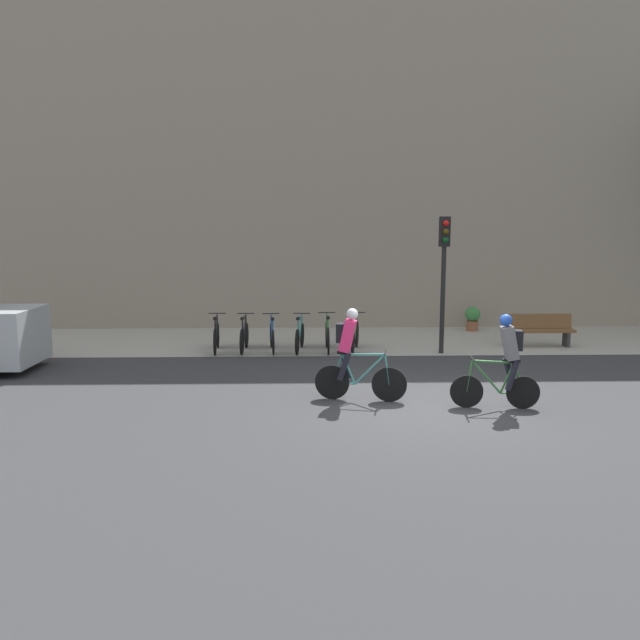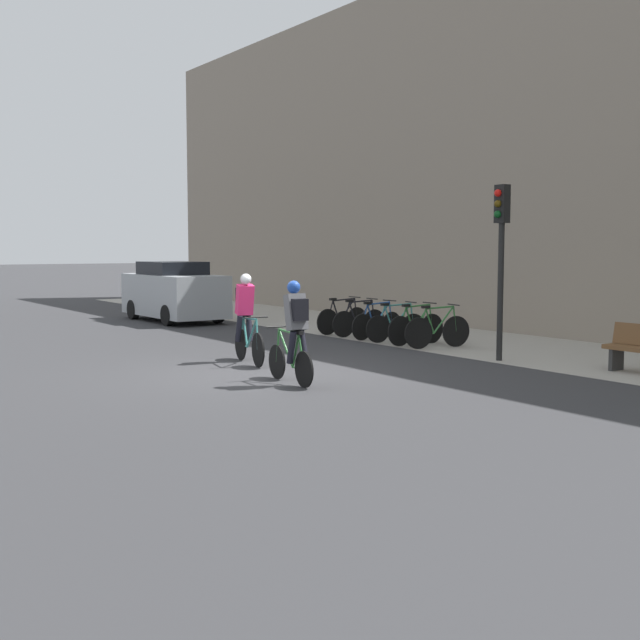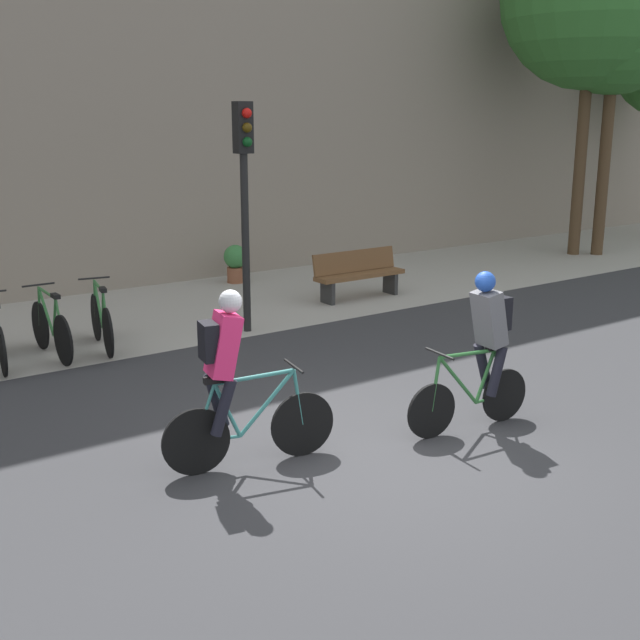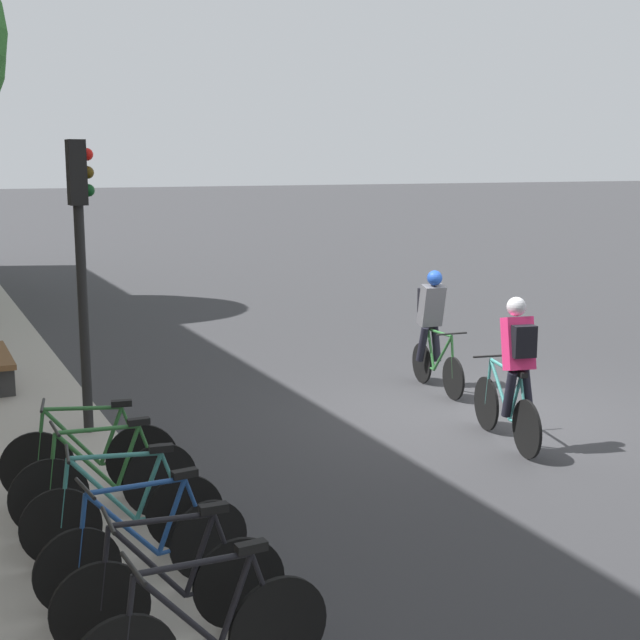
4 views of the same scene
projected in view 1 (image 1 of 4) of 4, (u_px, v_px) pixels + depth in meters
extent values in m
plane|color=#333335|center=(426.00, 406.00, 11.53)|extent=(200.00, 200.00, 0.00)
cube|color=#A39E93|center=(381.00, 340.00, 18.20)|extent=(44.00, 4.50, 0.01)
cube|color=gray|center=(373.00, 167.00, 19.94)|extent=(44.00, 0.60, 10.35)
cylinder|color=black|center=(389.00, 385.00, 11.77)|extent=(0.66, 0.16, 0.67)
cylinder|color=black|center=(332.00, 382.00, 11.96)|extent=(0.66, 0.16, 0.67)
cylinder|color=teal|center=(370.00, 369.00, 11.79)|extent=(0.59, 0.16, 0.62)
cylinder|color=teal|center=(349.00, 369.00, 11.86)|extent=(0.28, 0.09, 0.58)
cylinder|color=teal|center=(364.00, 354.00, 11.77)|extent=(0.80, 0.20, 0.07)
cylinder|color=teal|center=(343.00, 383.00, 11.92)|extent=(0.44, 0.12, 0.05)
cylinder|color=teal|center=(337.00, 368.00, 11.90)|extent=(0.23, 0.08, 0.56)
cylinder|color=teal|center=(387.00, 370.00, 11.74)|extent=(0.13, 0.06, 0.59)
cylinder|color=black|center=(385.00, 352.00, 11.70)|extent=(0.12, 0.46, 0.03)
cube|color=black|center=(342.00, 352.00, 11.83)|extent=(0.21, 0.12, 0.06)
cube|color=#E52866|center=(348.00, 336.00, 11.77)|extent=(0.38, 0.38, 0.63)
sphere|color=silver|center=(352.00, 314.00, 11.69)|extent=(0.26, 0.26, 0.22)
cylinder|color=black|center=(344.00, 366.00, 11.76)|extent=(0.29, 0.16, 0.56)
cylinder|color=black|center=(346.00, 364.00, 11.97)|extent=(0.26, 0.15, 0.56)
cube|color=black|center=(340.00, 333.00, 11.78)|extent=(0.19, 0.28, 0.36)
cylinder|color=black|center=(467.00, 392.00, 11.40)|extent=(0.60, 0.10, 0.60)
cylinder|color=black|center=(523.00, 393.00, 11.33)|extent=(0.60, 0.10, 0.60)
cylinder|color=#2D6B33|center=(486.00, 377.00, 11.34)|extent=(0.56, 0.10, 0.62)
cylinder|color=#2D6B33|center=(507.00, 378.00, 11.31)|extent=(0.26, 0.07, 0.58)
cylinder|color=#2D6B33|center=(493.00, 362.00, 11.29)|extent=(0.75, 0.12, 0.07)
cylinder|color=#2D6B33|center=(512.00, 393.00, 11.35)|extent=(0.41, 0.07, 0.05)
cylinder|color=#2D6B33|center=(519.00, 378.00, 11.30)|extent=(0.21, 0.05, 0.56)
cylinder|color=#2D6B33|center=(469.00, 376.00, 11.36)|extent=(0.12, 0.05, 0.58)
cylinder|color=black|center=(472.00, 358.00, 11.30)|extent=(0.07, 0.46, 0.03)
cube|color=black|center=(514.00, 361.00, 11.25)|extent=(0.21, 0.10, 0.06)
cube|color=#5B5B60|center=(510.00, 343.00, 11.21)|extent=(0.35, 0.35, 0.63)
sphere|color=#1E47AD|center=(506.00, 320.00, 11.16)|extent=(0.24, 0.24, 0.22)
cylinder|color=black|center=(509.00, 373.00, 11.40)|extent=(0.28, 0.14, 0.56)
cylinder|color=black|center=(512.00, 375.00, 11.19)|extent=(0.25, 0.13, 0.56)
cube|color=black|center=(518.00, 340.00, 11.19)|extent=(0.17, 0.27, 0.36)
cylinder|color=black|center=(218.00, 335.00, 16.98)|extent=(0.08, 0.69, 0.69)
cylinder|color=black|center=(215.00, 342.00, 15.99)|extent=(0.08, 0.69, 0.69)
cylinder|color=black|center=(217.00, 327.00, 16.60)|extent=(0.07, 0.56, 0.62)
cylinder|color=black|center=(216.00, 330.00, 16.23)|extent=(0.06, 0.26, 0.58)
cylinder|color=black|center=(216.00, 317.00, 16.45)|extent=(0.09, 0.75, 0.07)
cylinder|color=black|center=(216.00, 341.00, 16.19)|extent=(0.06, 0.41, 0.05)
cylinder|color=black|center=(215.00, 331.00, 16.03)|extent=(0.04, 0.21, 0.56)
cylinder|color=black|center=(217.00, 325.00, 16.90)|extent=(0.04, 0.12, 0.58)
cylinder|color=black|center=(217.00, 313.00, 16.81)|extent=(0.46, 0.06, 0.03)
cube|color=black|center=(215.00, 318.00, 16.08)|extent=(0.09, 0.20, 0.06)
cylinder|color=black|center=(247.00, 336.00, 16.98)|extent=(0.06, 0.68, 0.68)
cylinder|color=black|center=(242.00, 342.00, 16.02)|extent=(0.06, 0.68, 0.68)
cylinder|color=black|center=(245.00, 327.00, 16.62)|extent=(0.06, 0.54, 0.62)
cylinder|color=black|center=(243.00, 330.00, 16.26)|extent=(0.05, 0.25, 0.58)
cylinder|color=black|center=(244.00, 317.00, 16.47)|extent=(0.06, 0.72, 0.07)
cylinder|color=black|center=(243.00, 341.00, 16.22)|extent=(0.05, 0.39, 0.05)
cylinder|color=black|center=(242.00, 331.00, 16.07)|extent=(0.04, 0.21, 0.56)
cylinder|color=black|center=(246.00, 325.00, 16.90)|extent=(0.04, 0.11, 0.58)
cylinder|color=black|center=(246.00, 313.00, 16.81)|extent=(0.46, 0.04, 0.03)
cube|color=black|center=(242.00, 318.00, 16.11)|extent=(0.09, 0.20, 0.06)
cylinder|color=black|center=(271.00, 336.00, 17.04)|extent=(0.10, 0.66, 0.66)
cylinder|color=black|center=(273.00, 343.00, 16.01)|extent=(0.10, 0.66, 0.66)
cylinder|color=#1E478C|center=(272.00, 327.00, 16.65)|extent=(0.10, 0.57, 0.62)
cylinder|color=#1E478C|center=(272.00, 330.00, 16.27)|extent=(0.07, 0.27, 0.58)
cylinder|color=#1E478C|center=(272.00, 318.00, 16.49)|extent=(0.12, 0.77, 0.07)
cylinder|color=#1E478C|center=(273.00, 341.00, 16.22)|extent=(0.07, 0.42, 0.05)
cylinder|color=#1E478C|center=(273.00, 331.00, 16.06)|extent=(0.05, 0.22, 0.56)
cylinder|color=#1E478C|center=(271.00, 325.00, 16.95)|extent=(0.05, 0.12, 0.59)
cylinder|color=black|center=(271.00, 314.00, 16.86)|extent=(0.46, 0.08, 0.03)
cube|color=black|center=(273.00, 319.00, 16.11)|extent=(0.10, 0.21, 0.06)
cylinder|color=black|center=(302.00, 335.00, 17.05)|extent=(0.12, 0.67, 0.67)
cylinder|color=black|center=(297.00, 342.00, 16.04)|extent=(0.12, 0.67, 0.67)
cylinder|color=teal|center=(300.00, 327.00, 16.66)|extent=(0.11, 0.56, 0.62)
cylinder|color=teal|center=(299.00, 330.00, 16.29)|extent=(0.07, 0.26, 0.58)
cylinder|color=teal|center=(300.00, 317.00, 16.51)|extent=(0.13, 0.76, 0.07)
cylinder|color=teal|center=(298.00, 341.00, 16.24)|extent=(0.08, 0.41, 0.05)
cylinder|color=teal|center=(298.00, 331.00, 16.09)|extent=(0.06, 0.22, 0.56)
cylinder|color=teal|center=(302.00, 325.00, 16.96)|extent=(0.05, 0.12, 0.59)
cylinder|color=black|center=(302.00, 313.00, 16.87)|extent=(0.46, 0.08, 0.03)
cube|color=black|center=(298.00, 319.00, 16.13)|extent=(0.10, 0.21, 0.06)
cylinder|color=black|center=(327.00, 334.00, 17.06)|extent=(0.04, 0.71, 0.71)
cylinder|color=black|center=(328.00, 341.00, 16.06)|extent=(0.04, 0.71, 0.71)
cylinder|color=#2D6B33|center=(327.00, 326.00, 16.68)|extent=(0.05, 0.55, 0.62)
cylinder|color=#2D6B33|center=(328.00, 329.00, 16.31)|extent=(0.04, 0.26, 0.58)
cylinder|color=#2D6B33|center=(327.00, 316.00, 16.53)|extent=(0.05, 0.75, 0.07)
cylinder|color=#2D6B33|center=(328.00, 340.00, 16.26)|extent=(0.04, 0.40, 0.05)
cylinder|color=#2D6B33|center=(328.00, 330.00, 16.11)|extent=(0.03, 0.21, 0.56)
cylinder|color=#2D6B33|center=(327.00, 324.00, 16.97)|extent=(0.04, 0.12, 0.58)
cylinder|color=black|center=(327.00, 312.00, 16.88)|extent=(0.46, 0.03, 0.03)
cube|color=black|center=(328.00, 318.00, 16.15)|extent=(0.08, 0.20, 0.06)
cylinder|color=black|center=(357.00, 334.00, 17.07)|extent=(0.17, 0.71, 0.72)
cylinder|color=black|center=(353.00, 341.00, 16.09)|extent=(0.17, 0.71, 0.72)
cylinder|color=#2D6B33|center=(356.00, 326.00, 16.69)|extent=(0.14, 0.55, 0.62)
cylinder|color=#2D6B33|center=(354.00, 329.00, 16.33)|extent=(0.09, 0.26, 0.58)
cylinder|color=#2D6B33|center=(355.00, 316.00, 16.54)|extent=(0.18, 0.74, 0.07)
cylinder|color=#2D6B33|center=(354.00, 340.00, 16.29)|extent=(0.11, 0.40, 0.05)
cylinder|color=#2D6B33|center=(353.00, 330.00, 16.14)|extent=(0.07, 0.21, 0.56)
cylinder|color=#2D6B33|center=(357.00, 324.00, 16.98)|extent=(0.06, 0.12, 0.58)
cylinder|color=black|center=(357.00, 312.00, 16.90)|extent=(0.46, 0.11, 0.03)
cube|color=black|center=(354.00, 317.00, 16.18)|extent=(0.12, 0.21, 0.06)
cylinder|color=black|center=(443.00, 286.00, 16.05)|extent=(0.12, 0.12, 3.54)
cube|color=black|center=(445.00, 232.00, 15.84)|extent=(0.26, 0.20, 0.76)
sphere|color=red|center=(446.00, 223.00, 15.68)|extent=(0.15, 0.15, 0.15)
sphere|color=#4C380A|center=(446.00, 232.00, 15.71)|extent=(0.15, 0.15, 0.15)
sphere|color=#0C4719|center=(446.00, 240.00, 15.75)|extent=(0.15, 0.15, 0.15)
cube|color=brown|center=(540.00, 331.00, 17.12)|extent=(1.86, 0.40, 0.08)
cube|color=brown|center=(538.00, 321.00, 17.26)|extent=(1.86, 0.12, 0.40)
cube|color=#2D2D2D|center=(513.00, 339.00, 17.13)|extent=(0.08, 0.36, 0.45)
cube|color=#2D2D2D|center=(566.00, 339.00, 17.17)|extent=(0.08, 0.36, 0.45)
cylinder|color=black|center=(18.00, 351.00, 15.07)|extent=(0.62, 0.20, 0.62)
cylinder|color=brown|center=(472.00, 326.00, 19.74)|extent=(0.36, 0.36, 0.32)
sphere|color=#387A3D|center=(473.00, 314.00, 19.69)|extent=(0.48, 0.48, 0.48)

